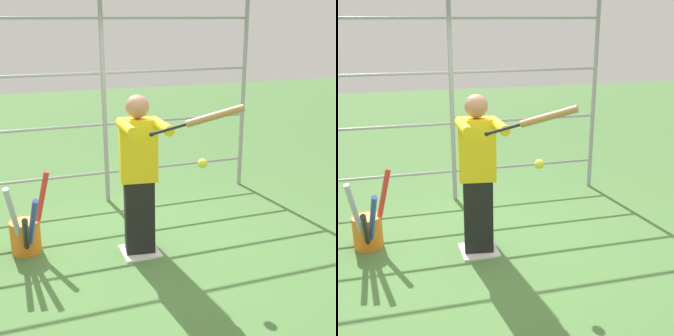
{
  "view_description": "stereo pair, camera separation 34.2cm",
  "coord_description": "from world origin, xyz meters",
  "views": [
    {
      "loc": [
        1.26,
        4.45,
        2.47
      ],
      "look_at": [
        -0.26,
        0.18,
        1.0
      ],
      "focal_mm": 50.0,
      "sensor_mm": 36.0,
      "label": 1
    },
    {
      "loc": [
        0.93,
        4.55,
        2.47
      ],
      "look_at": [
        -0.26,
        0.18,
        1.0
      ],
      "focal_mm": 50.0,
      "sensor_mm": 36.0,
      "label": 2
    }
  ],
  "objects": [
    {
      "name": "bat_bucket",
      "position": [
        1.17,
        -0.39,
        0.24
      ],
      "size": [
        0.5,
        0.75,
        0.91
      ],
      "color": "orange",
      "rests_on": "ground"
    },
    {
      "name": "softball_in_flight",
      "position": [
        -0.52,
        0.46,
        1.1
      ],
      "size": [
        0.1,
        0.1,
        0.1
      ],
      "color": "yellow"
    },
    {
      "name": "home_plate",
      "position": [
        0.0,
        0.0,
        0.01
      ],
      "size": [
        0.4,
        0.4,
        0.02
      ],
      "color": "white",
      "rests_on": "ground"
    },
    {
      "name": "baseball_bat_swinging",
      "position": [
        -0.42,
        0.76,
        1.62
      ],
      "size": [
        0.73,
        0.54,
        0.34
      ],
      "color": "black"
    },
    {
      "name": "ground_plane",
      "position": [
        0.0,
        0.0,
        0.0
      ],
      "size": [
        24.0,
        24.0,
        0.0
      ],
      "primitive_type": "plane",
      "color": "#4C7A3D"
    },
    {
      "name": "batter",
      "position": [
        0.0,
        0.02,
        0.94
      ],
      "size": [
        0.44,
        0.62,
        1.73
      ],
      "color": "black",
      "rests_on": "ground"
    },
    {
      "name": "fence_backstop",
      "position": [
        0.0,
        -1.6,
        1.43
      ],
      "size": [
        4.17,
        0.06,
        2.87
      ],
      "color": "#939399",
      "rests_on": "ground"
    }
  ]
}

